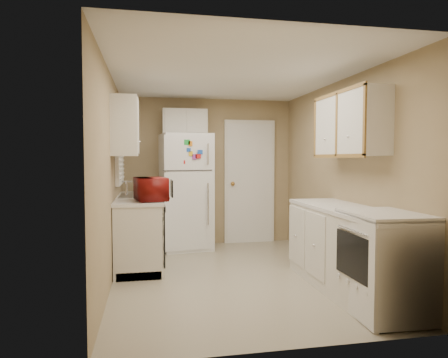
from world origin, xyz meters
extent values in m
plane|color=#B9AF97|center=(0.00, 0.00, 0.00)|extent=(3.80, 3.80, 0.00)
plane|color=white|center=(0.00, 0.00, 2.40)|extent=(3.80, 3.80, 0.00)
plane|color=tan|center=(-1.40, 0.00, 1.20)|extent=(3.80, 3.80, 0.00)
plane|color=tan|center=(1.40, 0.00, 1.20)|extent=(3.80, 3.80, 0.00)
plane|color=tan|center=(0.00, 1.90, 1.20)|extent=(2.80, 2.80, 0.00)
plane|color=tan|center=(0.00, -1.90, 1.20)|extent=(2.80, 2.80, 0.00)
cube|color=silver|center=(-1.10, 0.90, 0.45)|extent=(0.60, 1.80, 0.90)
cube|color=black|center=(-0.81, 0.30, 0.49)|extent=(0.03, 0.58, 0.72)
cube|color=gray|center=(-1.10, 1.05, 0.86)|extent=(0.54, 0.74, 0.16)
imported|color=maroon|center=(-0.95, 0.33, 1.05)|extent=(0.56, 0.38, 0.34)
imported|color=white|center=(-1.15, 1.46, 1.00)|extent=(0.10, 0.10, 0.19)
cube|color=silver|center=(-1.36, 1.05, 1.60)|extent=(0.10, 0.98, 1.08)
cube|color=silver|center=(-1.25, 0.22, 1.80)|extent=(0.30, 0.45, 0.70)
cube|color=white|center=(-0.40, 1.61, 0.90)|extent=(0.82, 0.81, 1.80)
cube|color=silver|center=(-0.40, 1.75, 2.00)|extent=(0.70, 0.30, 0.40)
cube|color=white|center=(0.70, 1.86, 1.02)|extent=(0.86, 0.06, 2.08)
cube|color=silver|center=(1.10, -0.80, 0.45)|extent=(0.60, 2.00, 0.90)
cube|color=white|center=(1.12, -1.41, 0.47)|extent=(0.66, 0.81, 0.95)
cube|color=silver|center=(1.25, -0.50, 1.80)|extent=(0.30, 1.20, 0.70)
camera|label=1|loc=(-0.99, -4.65, 1.43)|focal=32.00mm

